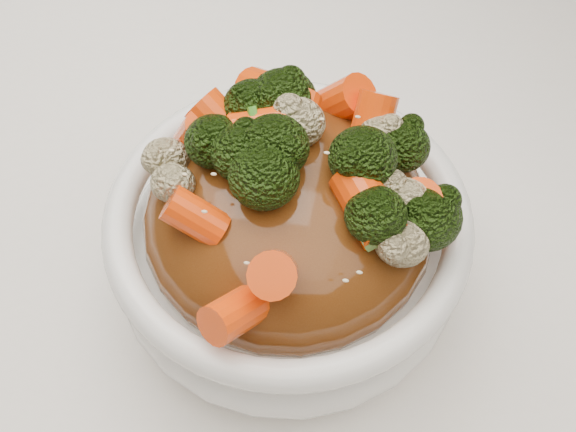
% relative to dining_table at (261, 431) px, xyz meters
% --- Properties ---
extents(dining_table, '(1.20, 0.80, 0.75)m').
position_rel_dining_table_xyz_m(dining_table, '(0.00, 0.00, 0.00)').
color(dining_table, '#57331E').
rests_on(dining_table, floor).
extents(tablecloth, '(1.20, 0.80, 0.04)m').
position_rel_dining_table_xyz_m(tablecloth, '(0.00, 0.00, 0.35)').
color(tablecloth, white).
rests_on(tablecloth, dining_table).
extents(bowl, '(0.23, 0.23, 0.08)m').
position_rel_dining_table_xyz_m(bowl, '(0.03, -0.02, 0.41)').
color(bowl, white).
rests_on(bowl, tablecloth).
extents(sauce_base, '(0.18, 0.18, 0.08)m').
position_rel_dining_table_xyz_m(sauce_base, '(0.03, -0.02, 0.44)').
color(sauce_base, '#582C0F').
rests_on(sauce_base, bowl).
extents(carrots, '(0.18, 0.18, 0.04)m').
position_rel_dining_table_xyz_m(carrots, '(0.03, -0.02, 0.49)').
color(carrots, '#FF4808').
rests_on(carrots, sauce_base).
extents(broccoli, '(0.18, 0.18, 0.04)m').
position_rel_dining_table_xyz_m(broccoli, '(0.03, -0.02, 0.49)').
color(broccoli, black).
rests_on(broccoli, sauce_base).
extents(cauliflower, '(0.18, 0.18, 0.03)m').
position_rel_dining_table_xyz_m(cauliflower, '(0.03, -0.02, 0.49)').
color(cauliflower, tan).
rests_on(cauliflower, sauce_base).
extents(scallions, '(0.14, 0.14, 0.02)m').
position_rel_dining_table_xyz_m(scallions, '(0.03, -0.02, 0.49)').
color(scallions, '#3A8C20').
rests_on(scallions, sauce_base).
extents(sesame_seeds, '(0.16, 0.16, 0.01)m').
position_rel_dining_table_xyz_m(sesame_seeds, '(0.03, -0.02, 0.49)').
color(sesame_seeds, beige).
rests_on(sesame_seeds, sauce_base).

